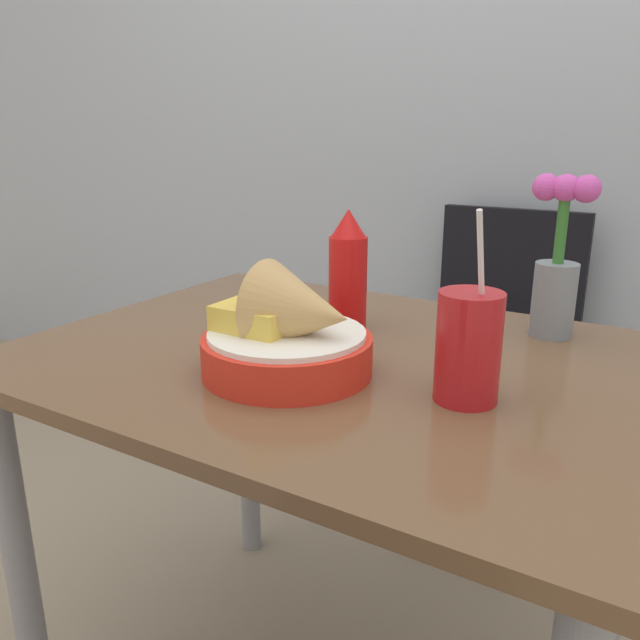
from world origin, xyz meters
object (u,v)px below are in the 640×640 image
(chair_far_window, at_px, (497,340))
(drink_cup, at_px, (468,350))
(ketchup_bottle, at_px, (348,272))
(flower_vase, at_px, (557,267))
(food_basket, at_px, (292,336))

(chair_far_window, height_order, drink_cup, drink_cup)
(chair_far_window, distance_m, ketchup_bottle, 0.80)
(chair_far_window, relative_size, flower_vase, 3.19)
(drink_cup, distance_m, flower_vase, 0.34)
(food_basket, height_order, ketchup_bottle, ketchup_bottle)
(chair_far_window, bearing_deg, flower_vase, -67.68)
(food_basket, xyz_separation_m, ketchup_bottle, (-0.04, 0.23, 0.04))
(food_basket, relative_size, drink_cup, 0.98)
(ketchup_bottle, distance_m, flower_vase, 0.35)
(chair_far_window, xyz_separation_m, flower_vase, (0.24, -0.59, 0.34))
(food_basket, bearing_deg, drink_cup, 9.64)
(food_basket, xyz_separation_m, flower_vase, (0.28, 0.38, 0.06))
(food_basket, bearing_deg, chair_far_window, 87.62)
(ketchup_bottle, height_order, flower_vase, flower_vase)
(chair_far_window, relative_size, drink_cup, 3.43)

